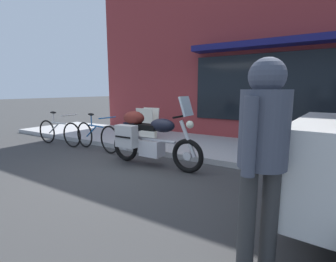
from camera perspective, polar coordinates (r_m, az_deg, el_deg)
The scene contains 6 objects.
ground_plane at distance 4.76m, azimuth -11.11°, elevation -9.23°, with size 80.00×80.00×0.00m, color #383838.
touring_motorcycle at distance 4.94m, azimuth -4.70°, elevation -1.17°, with size 2.12×0.66×1.39m.
parked_bicycle at distance 6.48m, azimuth -16.08°, elevation -1.05°, with size 1.70×0.48×0.93m.
pedestrian_walking at distance 2.09m, azimuth 20.86°, elevation -2.34°, with size 0.45×0.55×1.75m.
sandwich_board_sign at distance 7.22m, azimuth -4.63°, elevation 1.83°, with size 0.55×0.40×0.86m.
second_bicycle_by_cafe at distance 7.43m, azimuth -23.69°, elevation -0.21°, with size 1.70×0.48×0.92m.
Camera 1 is at (3.10, -3.28, 1.51)m, focal length 26.66 mm.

